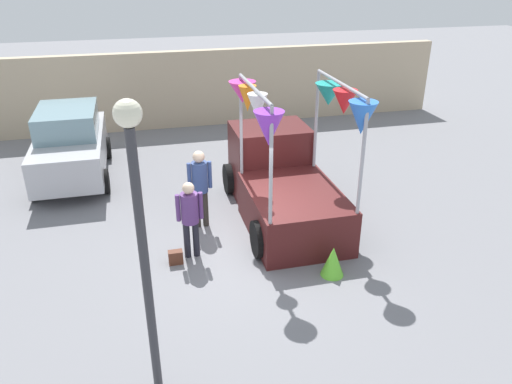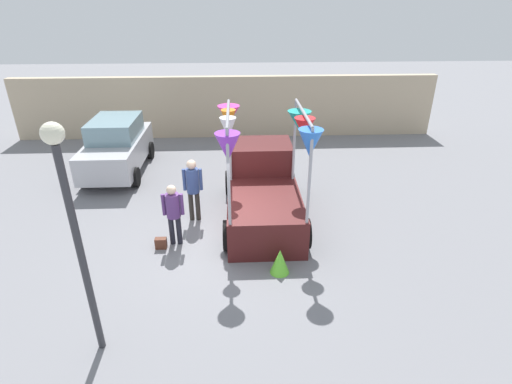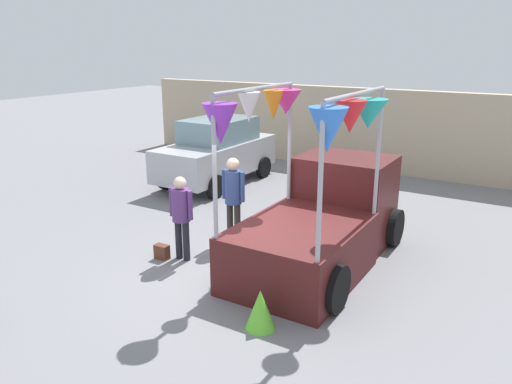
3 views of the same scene
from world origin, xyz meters
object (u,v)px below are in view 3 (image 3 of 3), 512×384
(vendor_truck, at_px, (324,213))
(person_vendor, at_px, (233,192))
(parked_car, at_px, (217,151))
(person_customer, at_px, (181,210))
(handbag, at_px, (162,252))
(folded_kite_bundle_lime, at_px, (260,309))

(vendor_truck, xyz_separation_m, person_vendor, (-1.89, -0.20, 0.16))
(parked_car, xyz_separation_m, person_vendor, (2.97, -3.58, 0.14))
(parked_car, bearing_deg, vendor_truck, -34.82)
(person_customer, xyz_separation_m, person_vendor, (0.37, 1.18, 0.11))
(person_customer, relative_size, person_vendor, 0.91)
(handbag, distance_m, folded_kite_bundle_lime, 3.05)
(person_customer, relative_size, handbag, 5.79)
(vendor_truck, height_order, parked_car, vendor_truck)
(vendor_truck, height_order, person_customer, vendor_truck)
(person_customer, bearing_deg, handbag, -150.26)
(parked_car, bearing_deg, person_customer, -61.40)
(person_customer, bearing_deg, folded_kite_bundle_lime, -27.63)
(person_customer, xyz_separation_m, folded_kite_bundle_lime, (2.49, -1.30, -0.68))
(vendor_truck, xyz_separation_m, handbag, (-2.61, -1.58, -0.79))
(handbag, bearing_deg, folded_kite_bundle_lime, -21.23)
(folded_kite_bundle_lime, bearing_deg, parked_car, 129.97)
(person_vendor, height_order, folded_kite_bundle_lime, person_vendor)
(person_vendor, bearing_deg, person_customer, -107.43)
(person_vendor, relative_size, folded_kite_bundle_lime, 2.98)
(parked_car, xyz_separation_m, folded_kite_bundle_lime, (5.08, -6.06, -0.64))
(parked_car, bearing_deg, person_vendor, -50.32)
(vendor_truck, relative_size, person_vendor, 2.32)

